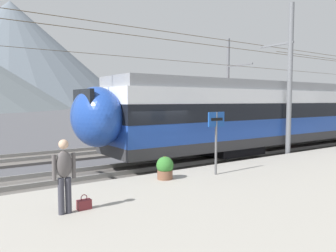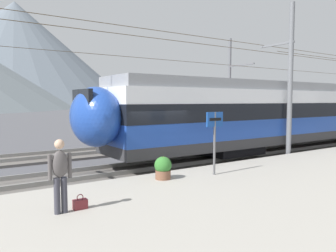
# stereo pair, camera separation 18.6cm
# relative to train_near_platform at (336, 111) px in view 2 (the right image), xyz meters

# --- Properties ---
(ground_plane) EXTENTS (400.00, 400.00, 0.00)m
(ground_plane) POSITION_rel_train_near_platform_xyz_m (-14.58, -0.72, -2.23)
(ground_plane) COLOR #4C4C51
(platform_slab) EXTENTS (120.00, 8.97, 0.33)m
(platform_slab) POSITION_rel_train_near_platform_xyz_m (-14.58, -6.40, -2.07)
(platform_slab) COLOR #A39E93
(platform_slab) RESTS_ON ground
(track_near) EXTENTS (120.00, 3.00, 0.28)m
(track_near) POSITION_rel_train_near_platform_xyz_m (-14.58, 0.00, -2.17)
(track_near) COLOR #5B5651
(track_near) RESTS_ON ground
(track_far) EXTENTS (120.00, 3.00, 0.28)m
(track_far) POSITION_rel_train_near_platform_xyz_m (-14.58, 5.19, -2.17)
(track_far) COLOR #5B5651
(track_far) RESTS_ON ground
(train_near_platform) EXTENTS (34.53, 2.91, 4.27)m
(train_near_platform) POSITION_rel_train_near_platform_xyz_m (0.00, 0.00, 0.00)
(train_near_platform) COLOR #2D2D30
(train_near_platform) RESTS_ON track_near
(catenary_mast_mid) EXTENTS (48.99, 1.99, 7.56)m
(catenary_mast_mid) POSITION_rel_train_near_platform_xyz_m (-7.23, -1.55, 1.72)
(catenary_mast_mid) COLOR slate
(catenary_mast_mid) RESTS_ON ground
(catenary_mast_far_side) EXTENTS (48.99, 2.66, 7.78)m
(catenary_mast_far_side) POSITION_rel_train_near_platform_xyz_m (-2.23, 7.35, 1.83)
(catenary_mast_far_side) COLOR slate
(catenary_mast_far_side) RESTS_ON ground
(platform_sign) EXTENTS (0.70, 0.08, 2.16)m
(platform_sign) POSITION_rel_train_near_platform_xyz_m (-13.52, -3.28, -0.32)
(platform_sign) COLOR #59595B
(platform_sign) RESTS_ON platform_slab
(passenger_walking) EXTENTS (0.53, 0.22, 1.69)m
(passenger_walking) POSITION_rel_train_near_platform_xyz_m (-19.05, -4.29, -0.96)
(passenger_walking) COLOR #383842
(passenger_walking) RESTS_ON platform_slab
(handbag_beside_passenger) EXTENTS (0.32, 0.18, 0.36)m
(handbag_beside_passenger) POSITION_rel_train_near_platform_xyz_m (-18.58, -4.24, -1.78)
(handbag_beside_passenger) COLOR maroon
(handbag_beside_passenger) RESTS_ON platform_slab
(potted_plant_platform_edge) EXTENTS (0.56, 0.56, 0.74)m
(potted_plant_platform_edge) POSITION_rel_train_near_platform_xyz_m (-15.34, -2.84, -1.51)
(potted_plant_platform_edge) COLOR brown
(potted_plant_platform_edge) RESTS_ON platform_slab
(mountain_central_peak) EXTENTS (127.37, 127.37, 55.86)m
(mountain_central_peak) POSITION_rel_train_near_platform_xyz_m (11.41, 183.74, 25.70)
(mountain_central_peak) COLOR slate
(mountain_central_peak) RESTS_ON ground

